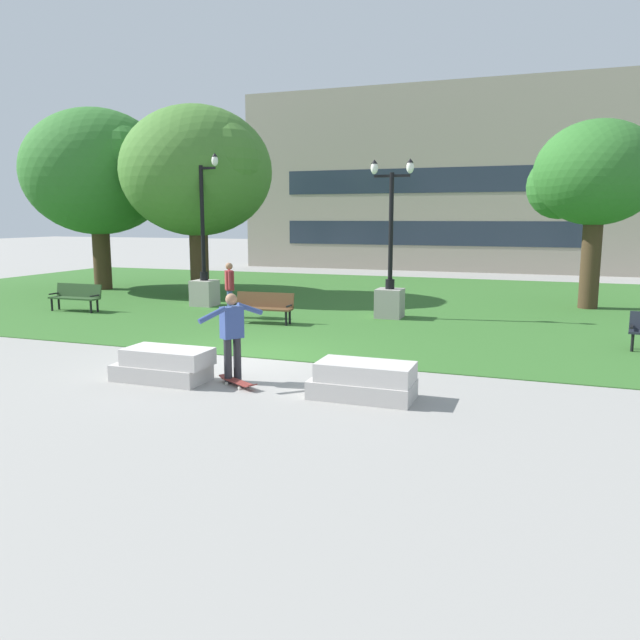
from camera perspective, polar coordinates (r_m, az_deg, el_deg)
name	(u,v)px	position (r m, az deg, el deg)	size (l,w,h in m)	color
ground_plane	(249,358)	(14.13, -6.55, -3.44)	(140.00, 140.00, 0.00)	gray
grass_lawn	(367,301)	(23.37, 4.36, 1.71)	(40.00, 20.00, 0.02)	#336628
concrete_block_center	(164,365)	(12.40, -14.05, -4.02)	(1.89, 0.90, 0.64)	#BCB7B2
concrete_block_left	(364,381)	(10.90, 4.01, -5.60)	(1.80, 0.90, 0.64)	#BCB7B2
person_skateboarder	(232,332)	(11.90, -8.05, -1.08)	(0.69, 1.46, 1.71)	#28282D
skateboard	(238,382)	(11.79, -7.54, -5.61)	(0.98, 0.68, 0.14)	maroon
park_bench_near_right	(263,306)	(18.48, -5.19, 1.31)	(1.83, 0.64, 0.90)	brown
park_bench_far_left	(76,296)	(22.33, -21.40, 2.10)	(1.80, 0.53, 0.90)	#284723
lamp_post_left	(204,276)	(22.38, -10.55, 3.99)	(1.32, 0.80, 5.25)	#ADA89E
lamp_post_center	(390,286)	(19.48, 6.41, 3.09)	(1.32, 0.80, 4.83)	gray
tree_far_right	(96,174)	(28.81, -19.79, 12.45)	(6.49, 6.18, 7.62)	#42301E
tree_near_left	(195,173)	(25.29, -11.34, 13.02)	(6.13, 5.84, 7.34)	#42301E
tree_near_right	(595,176)	(23.27, 23.84, 11.99)	(4.30, 4.09, 6.30)	#42301E
person_bystander_near_lawn	(230,287)	(19.62, -8.27, 3.03)	(0.49, 0.72, 1.71)	#384C7A
building_facade_distant	(433,179)	(37.43, 10.28, 12.58)	(23.37, 1.03, 10.62)	gray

